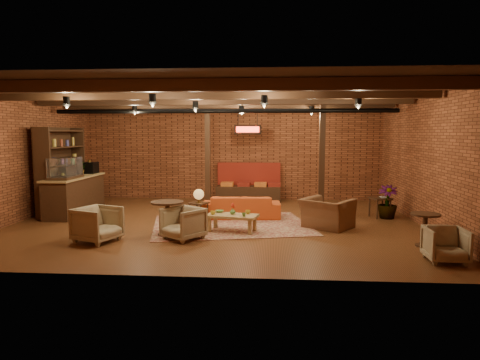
# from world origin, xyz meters

# --- Properties ---
(floor) EXTENTS (10.00, 10.00, 0.00)m
(floor) POSITION_xyz_m (0.00, 0.00, 0.00)
(floor) COLOR #3E260F
(floor) RESTS_ON ground
(ceiling) EXTENTS (10.00, 8.00, 0.02)m
(ceiling) POSITION_xyz_m (0.00, 0.00, 3.20)
(ceiling) COLOR black
(ceiling) RESTS_ON wall_back
(wall_back) EXTENTS (10.00, 0.02, 3.20)m
(wall_back) POSITION_xyz_m (0.00, 4.00, 1.60)
(wall_back) COLOR brown
(wall_back) RESTS_ON ground
(wall_front) EXTENTS (10.00, 0.02, 3.20)m
(wall_front) POSITION_xyz_m (0.00, -4.00, 1.60)
(wall_front) COLOR brown
(wall_front) RESTS_ON ground
(wall_left) EXTENTS (0.02, 8.00, 3.20)m
(wall_left) POSITION_xyz_m (-5.00, 0.00, 1.60)
(wall_left) COLOR brown
(wall_left) RESTS_ON ground
(wall_right) EXTENTS (0.02, 8.00, 3.20)m
(wall_right) POSITION_xyz_m (5.00, 0.00, 1.60)
(wall_right) COLOR brown
(wall_right) RESTS_ON ground
(ceiling_beams) EXTENTS (9.80, 6.40, 0.22)m
(ceiling_beams) POSITION_xyz_m (0.00, 0.00, 3.08)
(ceiling_beams) COLOR black
(ceiling_beams) RESTS_ON ceiling
(ceiling_pipe) EXTENTS (9.60, 0.12, 0.12)m
(ceiling_pipe) POSITION_xyz_m (0.00, 1.60, 2.85)
(ceiling_pipe) COLOR black
(ceiling_pipe) RESTS_ON ceiling
(post_left) EXTENTS (0.16, 0.16, 3.20)m
(post_left) POSITION_xyz_m (-0.60, 2.60, 1.60)
(post_left) COLOR black
(post_left) RESTS_ON ground
(post_right) EXTENTS (0.16, 0.16, 3.20)m
(post_right) POSITION_xyz_m (2.80, 2.00, 1.60)
(post_right) COLOR black
(post_right) RESTS_ON ground
(service_counter) EXTENTS (0.80, 2.50, 1.60)m
(service_counter) POSITION_xyz_m (-4.10, 1.00, 0.80)
(service_counter) COLOR black
(service_counter) RESTS_ON ground
(plant_counter) EXTENTS (0.35, 0.39, 0.30)m
(plant_counter) POSITION_xyz_m (-4.00, 1.20, 1.22)
(plant_counter) COLOR #337F33
(plant_counter) RESTS_ON service_counter
(shelving_hutch) EXTENTS (0.52, 2.00, 2.40)m
(shelving_hutch) POSITION_xyz_m (-4.50, 1.10, 1.20)
(shelving_hutch) COLOR black
(shelving_hutch) RESTS_ON ground
(banquette) EXTENTS (2.10, 0.70, 1.00)m
(banquette) POSITION_xyz_m (0.60, 3.55, 0.50)
(banquette) COLOR maroon
(banquette) RESTS_ON ground
(service_sign) EXTENTS (0.86, 0.06, 0.30)m
(service_sign) POSITION_xyz_m (0.60, 3.10, 2.35)
(service_sign) COLOR #FF3019
(service_sign) RESTS_ON ceiling
(ceiling_spotlights) EXTENTS (6.40, 4.40, 0.28)m
(ceiling_spotlights) POSITION_xyz_m (0.00, 0.00, 2.86)
(ceiling_spotlights) COLOR black
(ceiling_spotlights) RESTS_ON ceiling
(rug) EXTENTS (4.24, 3.58, 0.01)m
(rug) POSITION_xyz_m (0.39, -0.21, 0.01)
(rug) COLOR maroon
(rug) RESTS_ON floor
(sofa) EXTENTS (2.08, 0.90, 0.60)m
(sofa) POSITION_xyz_m (0.57, 0.74, 0.30)
(sofa) COLOR #BA4419
(sofa) RESTS_ON floor
(coffee_table) EXTENTS (1.25, 0.81, 0.64)m
(coffee_table) POSITION_xyz_m (0.46, -0.87, 0.35)
(coffee_table) COLOR #987747
(coffee_table) RESTS_ON floor
(side_table_lamp) EXTENTS (0.52, 0.52, 0.84)m
(side_table_lamp) POSITION_xyz_m (-0.47, 0.14, 0.64)
(side_table_lamp) COLOR black
(side_table_lamp) RESTS_ON floor
(round_table_left) EXTENTS (0.72, 0.72, 0.75)m
(round_table_left) POSITION_xyz_m (-0.91, -1.31, 0.51)
(round_table_left) COLOR black
(round_table_left) RESTS_ON floor
(armchair_a) EXTENTS (0.97, 1.00, 0.80)m
(armchair_a) POSITION_xyz_m (-2.22, -1.99, 0.40)
(armchair_a) COLOR #B5A98C
(armchair_a) RESTS_ON floor
(armchair_b) EXTENTS (0.99, 0.98, 0.75)m
(armchair_b) POSITION_xyz_m (-0.49, -1.66, 0.38)
(armchair_b) COLOR #B5A98C
(armchair_b) RESTS_ON floor
(armchair_right) EXTENTS (1.28, 1.20, 0.94)m
(armchair_right) POSITION_xyz_m (2.68, -0.33, 0.47)
(armchair_right) COLOR brown
(armchair_right) RESTS_ON floor
(side_table_book) EXTENTS (0.60, 0.60, 0.56)m
(side_table_book) POSITION_xyz_m (4.24, 1.06, 0.49)
(side_table_book) COLOR black
(side_table_book) RESTS_ON floor
(round_table_right) EXTENTS (0.57, 0.57, 0.66)m
(round_table_right) POSITION_xyz_m (4.40, -1.87, 0.44)
(round_table_right) COLOR black
(round_table_right) RESTS_ON floor
(armchair_far) EXTENTS (0.66, 0.62, 0.67)m
(armchair_far) POSITION_xyz_m (4.40, -2.89, 0.34)
(armchair_far) COLOR #B5A98C
(armchair_far) RESTS_ON floor
(plant_tall) EXTENTS (1.73, 1.73, 2.63)m
(plant_tall) POSITION_xyz_m (4.40, 0.93, 1.31)
(plant_tall) COLOR #4C7F4C
(plant_tall) RESTS_ON floor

